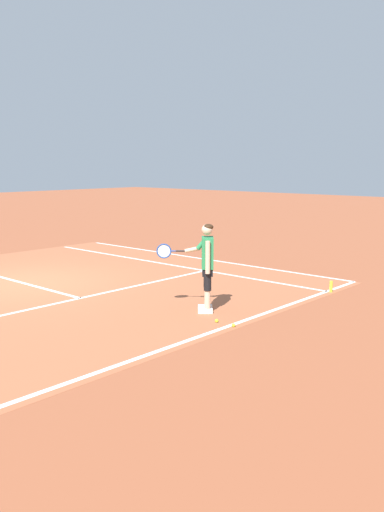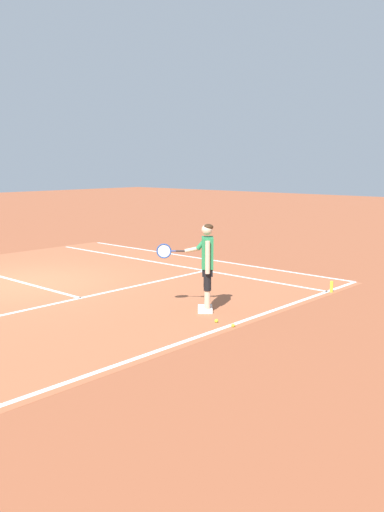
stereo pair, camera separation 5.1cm
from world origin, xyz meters
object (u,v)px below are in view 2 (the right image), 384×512
object	(u,v)px
tennis_ball_by_baseline	(233,325)
water_bottle	(331,287)
tennis_player	(206,261)
tennis_ball_near_feet	(216,321)

from	to	relation	value
tennis_ball_by_baseline	water_bottle	distance (m)	3.59
tennis_player	water_bottle	size ratio (longest dim) A/B	6.76
tennis_ball_by_baseline	tennis_player	bearing A→B (deg)	65.54
tennis_player	water_bottle	world-z (taller)	tennis_player
tennis_player	tennis_ball_near_feet	bearing A→B (deg)	-125.09
tennis_player	tennis_ball_by_baseline	xyz separation A→B (m)	(-0.48, -1.05, -0.96)
tennis_ball_near_feet	water_bottle	bearing A→B (deg)	-6.29
water_bottle	tennis_ball_by_baseline	bearing A→B (deg)	-179.90
tennis_player	tennis_ball_near_feet	world-z (taller)	tennis_player
tennis_ball_near_feet	water_bottle	size ratio (longest dim) A/B	0.26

